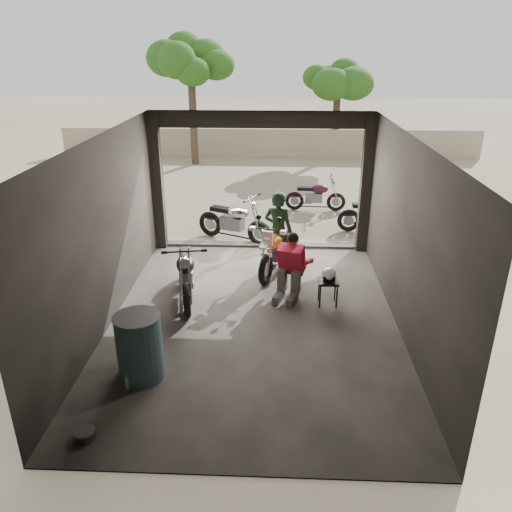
# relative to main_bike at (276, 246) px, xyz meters

# --- Properties ---
(ground) EXTENTS (80.00, 80.00, 0.00)m
(ground) POSITION_rel_main_bike_xyz_m (-0.36, -2.08, -0.59)
(ground) COLOR #7A6D56
(ground) RESTS_ON ground
(garage) EXTENTS (7.00, 7.13, 3.20)m
(garage) POSITION_rel_main_bike_xyz_m (-0.36, -1.54, 0.69)
(garage) COLOR #2D2B28
(garage) RESTS_ON ground
(boundary_wall) EXTENTS (18.00, 0.30, 1.20)m
(boundary_wall) POSITION_rel_main_bike_xyz_m (-0.36, 11.92, 0.01)
(boundary_wall) COLOR gray
(boundary_wall) RESTS_ON ground
(tree_left) EXTENTS (2.20, 2.20, 5.60)m
(tree_left) POSITION_rel_main_bike_xyz_m (-3.36, 10.42, 3.40)
(tree_left) COLOR #382B1E
(tree_left) RESTS_ON ground
(tree_right) EXTENTS (2.20, 2.20, 5.00)m
(tree_right) POSITION_rel_main_bike_xyz_m (2.44, 11.92, 2.97)
(tree_right) COLOR #382B1E
(tree_right) RESTS_ON ground
(main_bike) EXTENTS (1.21, 1.89, 1.17)m
(main_bike) POSITION_rel_main_bike_xyz_m (0.00, 0.00, 0.00)
(main_bike) COLOR beige
(main_bike) RESTS_ON ground
(left_bike) EXTENTS (1.05, 1.89, 1.21)m
(left_bike) POSITION_rel_main_bike_xyz_m (-1.69, -1.29, 0.02)
(left_bike) COLOR black
(left_bike) RESTS_ON ground
(outside_bike_a) EXTENTS (1.94, 1.46, 1.21)m
(outside_bike_a) POSITION_rel_main_bike_xyz_m (-1.04, 1.79, 0.02)
(outside_bike_a) COLOR black
(outside_bike_a) RESTS_ON ground
(outside_bike_b) EXTENTS (1.56, 0.71, 1.03)m
(outside_bike_b) POSITION_rel_main_bike_xyz_m (1.13, 4.35, -0.07)
(outside_bike_b) COLOR #400F23
(outside_bike_b) RESTS_ON ground
(outside_bike_c) EXTENTS (1.68, 0.71, 1.13)m
(outside_bike_c) POSITION_rel_main_bike_xyz_m (2.55, 2.61, -0.02)
(outside_bike_c) COLOR black
(outside_bike_c) RESTS_ON ground
(rider) EXTENTS (0.75, 0.64, 1.75)m
(rider) POSITION_rel_main_bike_xyz_m (0.05, 0.15, 0.29)
(rider) COLOR black
(rider) RESTS_ON ground
(mechanic) EXTENTS (0.86, 1.01, 1.24)m
(mechanic) POSITION_rel_main_bike_xyz_m (0.27, -1.21, 0.03)
(mechanic) COLOR red
(mechanic) RESTS_ON ground
(stool) EXTENTS (0.37, 0.37, 0.51)m
(stool) POSITION_rel_main_bike_xyz_m (0.99, -1.46, -0.15)
(stool) COLOR black
(stool) RESTS_ON ground
(helmet) EXTENTS (0.27, 0.29, 0.25)m
(helmet) POSITION_rel_main_bike_xyz_m (0.99, -1.44, 0.05)
(helmet) COLOR white
(helmet) RESTS_ON stool
(oil_drum) EXTENTS (0.81, 0.81, 1.02)m
(oil_drum) POSITION_rel_main_bike_xyz_m (-1.93, -3.80, -0.08)
(oil_drum) COLOR #395A60
(oil_drum) RESTS_ON ground
(sign_post) EXTENTS (0.84, 0.08, 2.53)m
(sign_post) POSITION_rel_main_bike_xyz_m (2.41, 2.16, 1.13)
(sign_post) COLOR black
(sign_post) RESTS_ON ground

